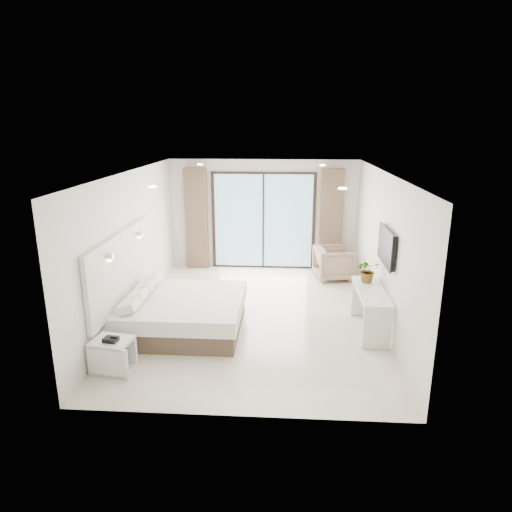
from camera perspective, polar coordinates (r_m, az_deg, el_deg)
The scene contains 8 objects.
ground at distance 8.74m, azimuth -0.11°, elevation -7.50°, with size 6.20×6.20×0.00m, color beige.
room_shell at distance 8.90m, azimuth -1.11°, elevation 3.65°, with size 4.62×6.22×2.72m.
bed at distance 8.20m, azimuth -9.29°, elevation -7.04°, with size 2.10×2.00×0.73m.
nightstand at distance 7.14m, azimuth -17.47°, elevation -11.78°, with size 0.62×0.54×0.50m.
phone at distance 6.96m, azimuth -17.69°, elevation -9.92°, with size 0.20×0.15×0.07m, color black.
console_desk at distance 8.17m, azimuth 14.13°, elevation -5.54°, with size 0.47×1.50×0.77m.
plant at distance 8.43m, azimuth 13.81°, elevation -2.04°, with size 0.40×0.44×0.34m, color #33662D.
armchair at distance 10.81m, azimuth 9.72°, elevation -0.67°, with size 0.82×0.76×0.84m, color #977E63.
Camera 1 is at (0.54, -7.99, 3.51)m, focal length 32.00 mm.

